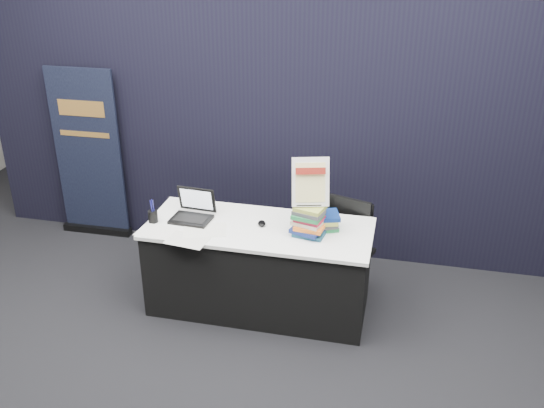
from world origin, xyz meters
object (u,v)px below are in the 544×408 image
at_px(pullup_banner, 90,164).
at_px(laptop, 192,212).
at_px(display_table, 259,267).
at_px(stacking_chair, 346,247).
at_px(book_stack_tall, 309,221).
at_px(book_stack_short, 322,221).
at_px(info_sign, 311,183).

bearing_deg(pullup_banner, laptop, -33.03).
distance_m(display_table, stacking_chair, 0.75).
bearing_deg(display_table, book_stack_tall, -5.95).
height_order(pullup_banner, stacking_chair, pullup_banner).
relative_size(book_stack_short, info_sign, 0.76).
bearing_deg(pullup_banner, display_table, -25.58).
bearing_deg(laptop, stacking_chair, 16.25).
height_order(display_table, info_sign, info_sign).
distance_m(pullup_banner, stacking_chair, 2.72).
xyz_separation_m(book_stack_short, info_sign, (-0.09, -0.09, 0.36)).
xyz_separation_m(info_sign, stacking_chair, (0.27, 0.31, -0.70)).
bearing_deg(pullup_banner, book_stack_short, -19.28).
distance_m(laptop, book_stack_tall, 0.97).
height_order(book_stack_tall, info_sign, info_sign).
distance_m(info_sign, pullup_banner, 2.57).
height_order(display_table, stacking_chair, stacking_chair).
height_order(laptop, book_stack_short, laptop).
relative_size(laptop, stacking_chair, 0.38).
bearing_deg(stacking_chair, book_stack_short, -112.10).
relative_size(info_sign, pullup_banner, 0.22).
bearing_deg(display_table, info_sign, -1.67).
relative_size(laptop, info_sign, 0.87).
height_order(laptop, pullup_banner, pullup_banner).
xyz_separation_m(display_table, info_sign, (0.41, -0.01, 0.80)).
height_order(book_stack_short, info_sign, info_sign).
bearing_deg(laptop, pullup_banner, 151.29).
height_order(display_table, pullup_banner, pullup_banner).
bearing_deg(book_stack_short, stacking_chair, 50.38).
bearing_deg(laptop, book_stack_short, 6.87).
distance_m(book_stack_tall, info_sign, 0.31).
distance_m(book_stack_tall, pullup_banner, 2.55).
height_order(book_stack_tall, pullup_banner, pullup_banner).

